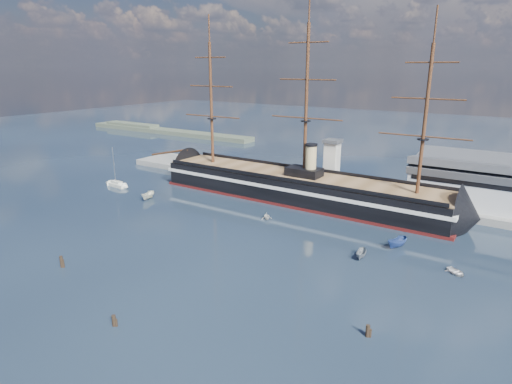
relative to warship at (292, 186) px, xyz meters
The scene contains 14 objects.
ground 20.74m from the warship, 79.53° to the right, with size 600.00×600.00×0.00m, color black.
quay 21.45m from the warship, 49.44° to the left, with size 180.00×18.00×2.00m, color slate.
quay_tower 15.70m from the warship, 62.75° to the left, with size 5.00×5.00×15.00m.
shoreline 154.92m from the warship, 151.04° to the left, with size 120.00×10.00×4.00m.
warship is the anchor object (origin of this frame).
sailboat 59.26m from the warship, 160.72° to the right, with size 8.44×3.20×13.20m.
motorboat_a 43.63m from the warship, 146.55° to the right, with size 6.80×2.50×2.72m, color beige.
motorboat_c 42.99m from the warship, 41.69° to the right, with size 5.52×2.03×2.21m, color slate.
motorboat_d 19.74m from the warship, 81.47° to the right, with size 5.20×2.25×1.90m, color white.
motorboat_e 55.97m from the warship, 26.81° to the right, with size 2.62×1.05×1.22m, color silver.
motorboat_f 41.53m from the warship, 27.31° to the right, with size 7.02×2.58×2.81m, color #2B4689.
piling_near_left 67.49m from the warship, 104.29° to the right, with size 0.64×0.64×3.11m, color black.
piling_near_mid 73.46m from the warship, 83.33° to the right, with size 0.64×0.64×2.54m, color black.
piling_far_right 68.68m from the warship, 51.97° to the right, with size 0.64×0.64×2.64m, color black.
Camera 1 is at (54.81, -48.97, 38.66)m, focal length 30.00 mm.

